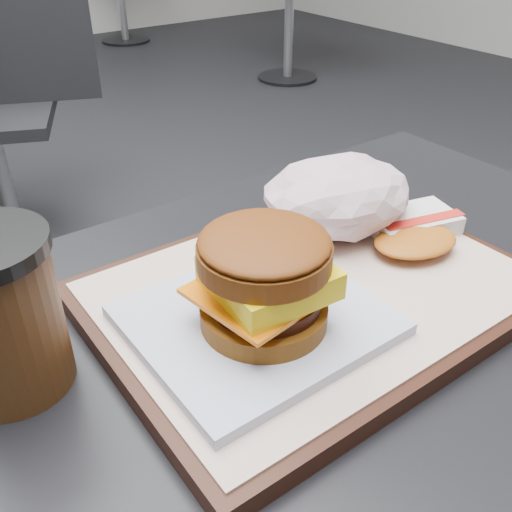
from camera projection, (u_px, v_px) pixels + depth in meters
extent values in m
cube|color=black|center=(350.00, 348.00, 0.50)|extent=(0.80, 0.60, 0.04)
cube|color=black|center=(313.00, 293.00, 0.52)|extent=(0.38, 0.28, 0.02)
cube|color=beige|center=(313.00, 284.00, 0.51)|extent=(0.36, 0.26, 0.00)
cube|color=silver|center=(256.00, 319.00, 0.46)|extent=(0.19, 0.17, 0.01)
cylinder|color=brown|center=(264.00, 313.00, 0.45)|extent=(0.10, 0.10, 0.02)
cylinder|color=#331007|center=(266.00, 297.00, 0.44)|extent=(0.09, 0.09, 0.01)
cube|color=orange|center=(258.00, 291.00, 0.43)|extent=(0.10, 0.10, 0.00)
cube|color=yellow|center=(269.00, 277.00, 0.43)|extent=(0.09, 0.09, 0.02)
cylinder|color=brown|center=(264.00, 255.00, 0.42)|extent=(0.10, 0.10, 0.02)
ellipsoid|color=#6A330F|center=(264.00, 241.00, 0.41)|extent=(0.10, 0.10, 0.02)
cube|color=silver|center=(412.00, 222.00, 0.59)|extent=(0.10, 0.08, 0.02)
cube|color=red|center=(425.00, 220.00, 0.57)|extent=(0.09, 0.04, 0.00)
ellipsoid|color=orange|center=(415.00, 241.00, 0.55)|extent=(0.10, 0.08, 0.01)
cylinder|color=#A8A8AD|center=(3.00, 184.00, 2.00)|extent=(0.06, 0.06, 0.44)
cube|color=black|center=(30.00, 39.00, 1.84)|extent=(0.38, 0.19, 0.40)
cylinder|color=black|center=(287.00, 77.00, 3.89)|extent=(0.40, 0.40, 0.02)
cylinder|color=#A5A5AA|center=(289.00, 21.00, 3.70)|extent=(0.06, 0.06, 0.70)
cylinder|color=black|center=(126.00, 40.00, 4.85)|extent=(0.40, 0.40, 0.02)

